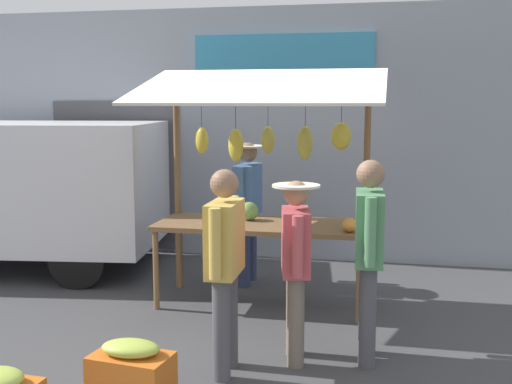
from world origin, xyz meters
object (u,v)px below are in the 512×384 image
at_px(vendor_with_sunhat, 248,201).
at_px(produce_crate_near, 131,371).
at_px(market_stall, 264,160).
at_px(shopper_with_ponytail, 296,258).
at_px(shopper_in_striped_shirt, 225,257).
at_px(shopper_in_grey_tee, 369,245).

bearing_deg(vendor_with_sunhat, produce_crate_near, 0.79).
xyz_separation_m(market_stall, shopper_with_ponytail, (-0.55, 1.46, -0.67)).
xyz_separation_m(shopper_in_striped_shirt, produce_crate_near, (0.56, 0.57, -0.74)).
height_order(shopper_in_grey_tee, shopper_in_striped_shirt, shopper_in_grey_tee).
bearing_deg(shopper_with_ponytail, market_stall, 9.29).
relative_size(shopper_with_ponytail, shopper_in_striped_shirt, 0.93).
xyz_separation_m(market_stall, shopper_in_striped_shirt, (-0.04, 1.82, -0.60)).
bearing_deg(market_stall, vendor_with_sunhat, -64.53).
relative_size(vendor_with_sunhat, produce_crate_near, 2.71).
xyz_separation_m(market_stall, shopper_in_grey_tee, (-1.13, 1.33, -0.57)).
bearing_deg(produce_crate_near, shopper_with_ponytail, -138.84).
bearing_deg(produce_crate_near, shopper_in_striped_shirt, -134.72).
xyz_separation_m(market_stall, vendor_with_sunhat, (0.34, -0.71, -0.55)).
height_order(market_stall, shopper_in_striped_shirt, market_stall).
relative_size(vendor_with_sunhat, shopper_in_striped_shirt, 1.03).
relative_size(market_stall, shopper_in_striped_shirt, 1.53).
relative_size(vendor_with_sunhat, shopper_with_ponytail, 1.11).
height_order(shopper_with_ponytail, shopper_in_grey_tee, shopper_in_grey_tee).
height_order(market_stall, produce_crate_near, market_stall).
height_order(market_stall, shopper_in_grey_tee, market_stall).
relative_size(shopper_in_grey_tee, produce_crate_near, 2.72).
distance_m(shopper_with_ponytail, produce_crate_near, 1.57).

